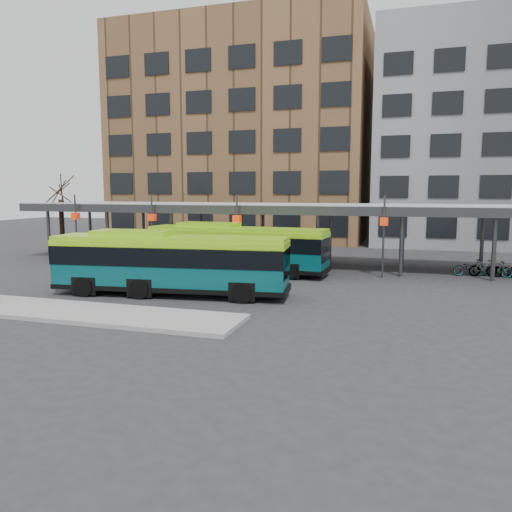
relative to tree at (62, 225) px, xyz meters
The scene contains 9 objects.
ground 21.77m from the tree, 33.69° to the right, with size 120.00×120.00×0.00m, color #28282B.
boarding_island 19.67m from the tree, 50.19° to the right, with size 14.00×3.00×0.18m, color gray.
canopy 18.03m from the tree, ahead, with size 40.00×6.53×4.80m.
tree is the anchor object (origin of this frame).
building_brick 23.18m from the tree, 68.20° to the left, with size 26.00×14.00×22.00m, color brown.
building_grey 40.17m from the tree, 30.47° to the left, with size 24.00×14.00×20.00m, color slate.
bus_front 17.72m from the tree, 35.80° to the right, with size 11.62×3.74×3.15m.
bus_rear 15.60m from the tree, 11.94° to the right, with size 11.31×2.99×3.09m.
bike_rack 30.82m from the tree, ahead, with size 5.73×1.52×1.02m.
Camera 1 is at (7.45, -19.98, 5.07)m, focal length 35.00 mm.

